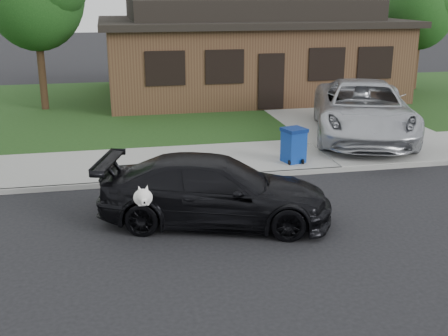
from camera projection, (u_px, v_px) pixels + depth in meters
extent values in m
plane|color=black|center=(230.00, 239.00, 10.57)|extent=(120.00, 120.00, 0.00)
cube|color=gray|center=(191.00, 162.00, 15.23)|extent=(60.00, 3.00, 0.12)
cube|color=gray|center=(200.00, 179.00, 13.83)|extent=(60.00, 0.12, 0.12)
cube|color=#193814|center=(161.00, 106.00, 22.70)|extent=(60.00, 13.00, 0.13)
cube|color=gray|center=(329.00, 115.00, 21.07)|extent=(4.50, 13.00, 0.14)
imported|color=black|center=(215.00, 191.00, 11.18)|extent=(4.96, 3.13, 1.34)
ellipsoid|color=white|center=(143.00, 197.00, 10.05)|extent=(0.34, 0.40, 0.30)
sphere|color=white|center=(144.00, 197.00, 9.81)|extent=(0.26, 0.26, 0.26)
cube|color=white|center=(144.00, 201.00, 9.70)|extent=(0.09, 0.12, 0.08)
sphere|color=black|center=(144.00, 203.00, 9.65)|extent=(0.04, 0.04, 0.04)
cone|color=white|center=(139.00, 189.00, 9.80)|extent=(0.11, 0.11, 0.14)
cone|color=white|center=(147.00, 188.00, 9.83)|extent=(0.11, 0.11, 0.14)
imported|color=silver|center=(363.00, 110.00, 17.32)|extent=(4.67, 6.72, 1.70)
cube|color=navy|center=(294.00, 147.00, 14.89)|extent=(0.63, 0.63, 0.83)
cube|color=navy|center=(294.00, 130.00, 14.75)|extent=(0.69, 0.69, 0.09)
cylinder|color=black|center=(289.00, 162.00, 14.72)|extent=(0.08, 0.14, 0.13)
cylinder|color=black|center=(303.00, 162.00, 14.79)|extent=(0.08, 0.14, 0.13)
cube|color=#422B1C|center=(246.00, 59.00, 24.88)|extent=(12.00, 8.00, 3.00)
cube|color=black|center=(246.00, 21.00, 24.40)|extent=(12.60, 8.60, 0.25)
cube|color=black|center=(246.00, 9.00, 24.24)|extent=(10.00, 6.50, 0.80)
cube|color=black|center=(271.00, 82.00, 21.24)|extent=(1.00, 0.06, 2.10)
cube|color=black|center=(165.00, 68.00, 20.28)|extent=(1.30, 0.05, 1.10)
cube|color=black|center=(225.00, 67.00, 20.71)|extent=(1.30, 0.05, 1.10)
cube|color=black|center=(327.00, 64.00, 21.49)|extent=(1.30, 0.05, 1.10)
cube|color=black|center=(375.00, 63.00, 21.88)|extent=(1.30, 0.05, 1.10)
cylinder|color=#332114|center=(43.00, 77.00, 21.44)|extent=(0.28, 0.28, 2.48)
cylinder|color=#332114|center=(415.00, 67.00, 26.12)|extent=(0.28, 0.28, 2.03)
ellipsoid|color=#143811|center=(420.00, 11.00, 25.37)|extent=(3.00, 3.00, 3.45)
sphere|color=#26591E|center=(439.00, 4.00, 24.98)|extent=(2.10, 2.10, 2.10)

